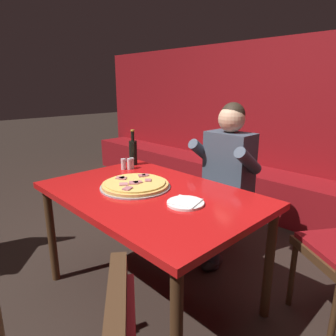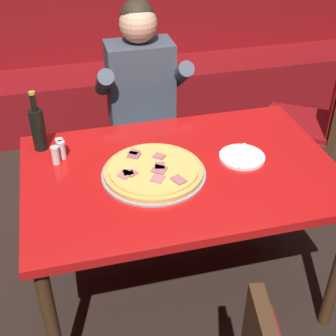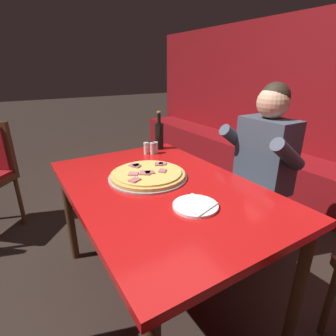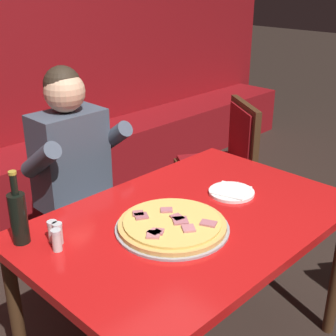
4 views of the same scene
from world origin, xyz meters
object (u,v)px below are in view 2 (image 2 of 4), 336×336
(shaker_red_pepper_flakes, at_px, (62,151))
(diner_seated_blue_shirt, at_px, (144,103))
(beer_bottle, at_px, (38,128))
(dining_chair_far_right, at_px, (313,119))
(shaker_parmesan, at_px, (56,156))
(shaker_black_pepper, at_px, (60,148))
(main_dining_table, at_px, (181,183))
(plate_white_paper, at_px, (242,157))
(pizza, at_px, (154,171))

(shaker_red_pepper_flakes, relative_size, diner_seated_blue_shirt, 0.07)
(beer_bottle, xyz_separation_m, dining_chair_far_right, (1.62, 0.29, -0.32))
(shaker_parmesan, relative_size, diner_seated_blue_shirt, 0.07)
(shaker_parmesan, bearing_deg, shaker_black_pepper, 69.15)
(diner_seated_blue_shirt, bearing_deg, dining_chair_far_right, -8.71)
(dining_chair_far_right, bearing_deg, main_dining_table, -149.00)
(plate_white_paper, xyz_separation_m, dining_chair_far_right, (0.73, 0.60, -0.22))
(plate_white_paper, relative_size, beer_bottle, 0.72)
(main_dining_table, distance_m, beer_bottle, 0.70)
(shaker_parmesan, distance_m, dining_chair_far_right, 1.63)
(main_dining_table, distance_m, plate_white_paper, 0.31)
(main_dining_table, relative_size, shaker_parmesan, 16.10)
(pizza, bearing_deg, plate_white_paper, 3.61)
(plate_white_paper, distance_m, diner_seated_blue_shirt, 0.82)
(main_dining_table, relative_size, plate_white_paper, 6.59)
(plate_white_paper, distance_m, shaker_parmesan, 0.84)
(shaker_red_pepper_flakes, bearing_deg, diner_seated_blue_shirt, 48.24)
(shaker_red_pepper_flakes, bearing_deg, pizza, -31.83)
(pizza, xyz_separation_m, shaker_black_pepper, (-0.38, 0.26, 0.02))
(shaker_red_pepper_flakes, height_order, shaker_black_pepper, same)
(diner_seated_blue_shirt, bearing_deg, plate_white_paper, -68.34)
(main_dining_table, bearing_deg, diner_seated_blue_shirt, 90.57)
(plate_white_paper, bearing_deg, pizza, -176.39)
(plate_white_paper, height_order, dining_chair_far_right, dining_chair_far_right)
(pizza, distance_m, beer_bottle, 0.59)
(plate_white_paper, height_order, shaker_parmesan, shaker_parmesan)
(shaker_black_pepper, distance_m, diner_seated_blue_shirt, 0.73)
(shaker_black_pepper, xyz_separation_m, shaker_parmesan, (-0.02, -0.06, 0.00))
(main_dining_table, height_order, shaker_parmesan, shaker_parmesan)
(shaker_red_pepper_flakes, bearing_deg, shaker_parmesan, -128.33)
(main_dining_table, relative_size, pizza, 3.04)
(plate_white_paper, distance_m, dining_chair_far_right, 0.97)
(plate_white_paper, bearing_deg, diner_seated_blue_shirt, 111.66)
(pizza, bearing_deg, shaker_red_pepper_flakes, 148.17)
(pizza, distance_m, plate_white_paper, 0.42)
(shaker_parmesan, xyz_separation_m, dining_chair_far_right, (1.55, 0.43, -0.25))
(main_dining_table, bearing_deg, shaker_black_pepper, 154.11)
(main_dining_table, bearing_deg, shaker_parmesan, 161.05)
(main_dining_table, relative_size, diner_seated_blue_shirt, 1.09)
(main_dining_table, xyz_separation_m, shaker_black_pepper, (-0.51, 0.25, 0.12))
(pizza, relative_size, dining_chair_far_right, 0.49)
(plate_white_paper, relative_size, dining_chair_far_right, 0.23)
(shaker_black_pepper, bearing_deg, beer_bottle, 136.39)
(dining_chair_far_right, bearing_deg, shaker_red_pepper_flakes, -165.46)
(beer_bottle, distance_m, shaker_black_pepper, 0.14)
(shaker_red_pepper_flakes, relative_size, shaker_black_pepper, 1.00)
(main_dining_table, height_order, shaker_red_pepper_flakes, shaker_red_pepper_flakes)
(shaker_red_pepper_flakes, bearing_deg, dining_chair_far_right, 14.54)
(shaker_black_pepper, bearing_deg, dining_chair_far_right, 13.55)
(shaker_black_pepper, bearing_deg, plate_white_paper, -16.20)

